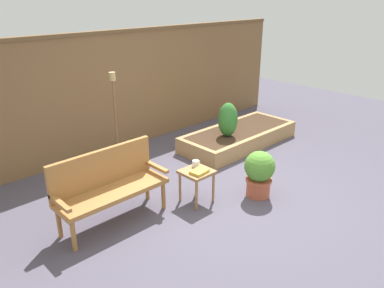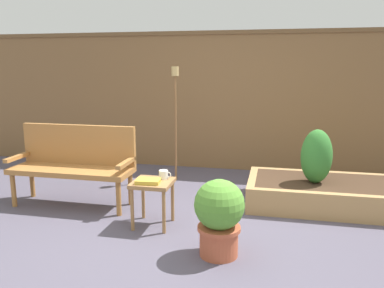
# 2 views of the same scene
# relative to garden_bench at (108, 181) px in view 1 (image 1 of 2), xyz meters

# --- Properties ---
(ground_plane) EXTENTS (14.00, 14.00, 0.00)m
(ground_plane) POSITION_rel_garden_bench_xyz_m (1.52, -0.60, -0.54)
(ground_plane) COLOR #514C5B
(fence_back) EXTENTS (8.40, 0.14, 2.16)m
(fence_back) POSITION_rel_garden_bench_xyz_m (1.52, 2.00, 0.55)
(fence_back) COLOR brown
(fence_back) RESTS_ON ground_plane
(garden_bench) EXTENTS (1.44, 0.48, 0.94)m
(garden_bench) POSITION_rel_garden_bench_xyz_m (0.00, 0.00, 0.00)
(garden_bench) COLOR #A87038
(garden_bench) RESTS_ON ground_plane
(side_table) EXTENTS (0.40, 0.40, 0.48)m
(side_table) POSITION_rel_garden_bench_xyz_m (1.12, -0.45, -0.15)
(side_table) COLOR #9E7042
(side_table) RESTS_ON ground_plane
(cup_on_table) EXTENTS (0.13, 0.10, 0.09)m
(cup_on_table) POSITION_rel_garden_bench_xyz_m (1.20, -0.35, -0.02)
(cup_on_table) COLOR white
(cup_on_table) RESTS_ON side_table
(book_on_table) EXTENTS (0.25, 0.19, 0.04)m
(book_on_table) POSITION_rel_garden_bench_xyz_m (1.09, -0.53, -0.05)
(book_on_table) COLOR gold
(book_on_table) RESTS_ON side_table
(potted_boxwood) EXTENTS (0.44, 0.44, 0.69)m
(potted_boxwood) POSITION_rel_garden_bench_xyz_m (1.88, -0.95, -0.17)
(potted_boxwood) COLOR #B75638
(potted_boxwood) RESTS_ON ground_plane
(raised_planter_bed) EXTENTS (2.40, 1.00, 0.30)m
(raised_planter_bed) POSITION_rel_garden_bench_xyz_m (3.23, 0.54, -0.39)
(raised_planter_bed) COLOR #AD8451
(raised_planter_bed) RESTS_ON ground_plane
(shrub_near_bench) EXTENTS (0.35, 0.35, 0.63)m
(shrub_near_bench) POSITION_rel_garden_bench_xyz_m (2.80, 0.46, 0.07)
(shrub_near_bench) COLOR brown
(shrub_near_bench) RESTS_ON raised_planter_bed
(tiki_torch) EXTENTS (0.10, 0.10, 1.62)m
(tiki_torch) POSITION_rel_garden_bench_xyz_m (0.93, 1.21, 0.58)
(tiki_torch) COLOR brown
(tiki_torch) RESTS_ON ground_plane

